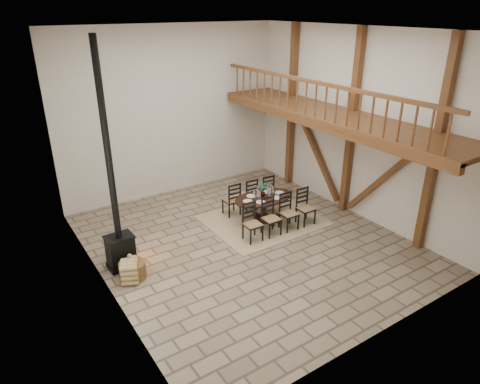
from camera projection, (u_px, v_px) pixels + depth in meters
ground at (247, 242)px, 10.73m from camera, size 8.00×8.00×0.00m
room_shell at (289, 117)px, 10.12m from camera, size 7.02×8.02×5.01m
rug at (263, 220)px, 11.79m from camera, size 3.00×2.50×0.02m
dining_table at (265, 209)px, 11.59m from camera, size 2.13×1.96×1.11m
wood_stove at (117, 222)px, 9.26m from camera, size 0.63×0.50×5.00m
log_basket at (133, 269)px, 9.25m from camera, size 0.58×0.58×0.48m
log_stack at (130, 273)px, 9.08m from camera, size 0.47×0.48×0.49m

